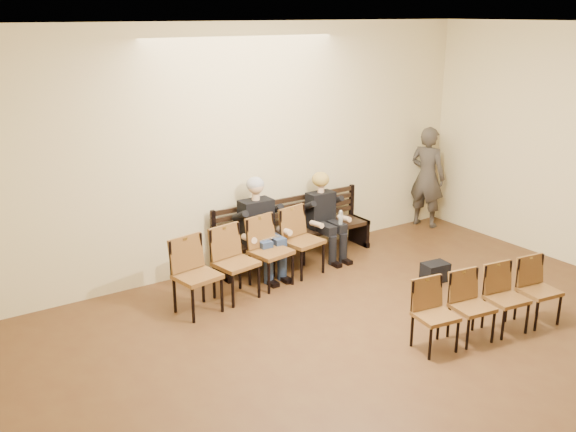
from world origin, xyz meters
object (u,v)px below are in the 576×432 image
Objects in this scene: laptop at (266,239)px; chair_row_front at (254,258)px; bench at (295,246)px; bag at (435,272)px; seated_man at (260,226)px; seated_woman at (324,219)px; passerby at (428,170)px; water_bottle at (341,225)px; chair_row_back at (490,303)px.

chair_row_front is at bearing -139.99° from laptop.
bench is 7.19× the size of bag.
chair_row_front is (-0.42, -0.53, -0.22)m from seated_man.
passerby is (2.39, 0.22, 0.40)m from seated_woman.
seated_woman is at bearing 109.28° from water_bottle.
water_bottle is (0.10, -0.28, -0.05)m from seated_woman.
bag is (0.62, -1.36, -0.43)m from water_bottle.
chair_row_back is (1.63, -2.58, -0.08)m from chair_row_front.
passerby is at bearing 6.93° from laptop.
seated_man is at bearing 74.59° from passerby.
seated_man is 4.23× the size of laptop.
seated_woman is at bearing 113.72° from bag.
water_bottle is at bearing -70.72° from seated_woman.
passerby reaches higher than laptop.
water_bottle is at bearing 97.61° from chair_row_back.
passerby is at bearing 2.01° from bench.
chair_row_front reaches higher than water_bottle.
bench is at bearing 73.04° from passerby.
chair_row_front is 1.19× the size of chair_row_back.
bag is at bearing -56.11° from bench.
passerby is at bearing 48.14° from bag.
passerby reaches higher than seated_man.
water_bottle reaches higher than bench.
chair_row_front reaches higher than laptop.
water_bottle is (1.25, -0.28, -0.14)m from seated_man.
laptop is 3.16m from chair_row_back.
seated_woman reaches higher than laptop.
water_bottle is (1.27, -0.08, -0.01)m from laptop.
laptop is 0.16× the size of passerby.
bench is 11.88× the size of water_bottle.
bench is at bearing 107.54° from chair_row_back.
bag is (0.72, -1.64, -0.47)m from seated_woman.
bag is 2.57m from chair_row_front.
laptop reaches higher than bench.
water_bottle is 0.11× the size of passerby.
laptop is 1.52× the size of water_bottle.
seated_man reaches higher than chair_row_front.
seated_woman is 1.66m from chair_row_front.
laptop is 0.17× the size of chair_row_back.
water_bottle reaches higher than bag.
seated_woman is 1.85m from bag.
laptop is at bearing 121.31° from chair_row_back.
seated_woman is 3.12m from chair_row_back.
chair_row_front is at bearing 154.13° from bag.
passerby is at bearing 3.56° from seated_man.
seated_man is 0.60× the size of chair_row_front.
water_bottle is 1.56m from bag.
water_bottle is at bearing 83.28° from passerby.
seated_man is at bearing 180.00° from seated_woman.
bench is at bearing 20.83° from chair_row_front.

